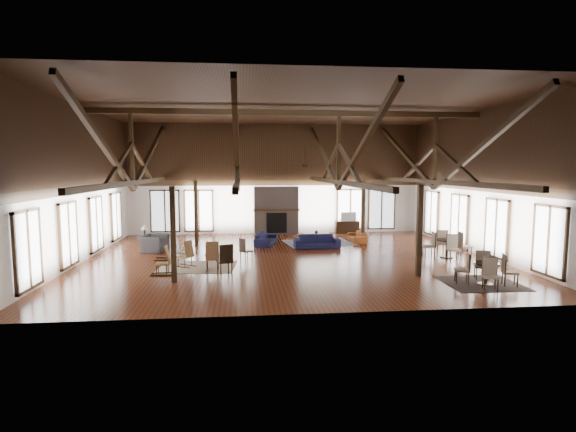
{
  "coord_description": "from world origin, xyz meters",
  "views": [
    {
      "loc": [
        -1.82,
        -17.72,
        3.6
      ],
      "look_at": [
        0.08,
        1.0,
        1.59
      ],
      "focal_mm": 28.0,
      "sensor_mm": 36.0,
      "label": 1
    }
  ],
  "objects": [
    {
      "name": "fireplace",
      "position": [
        0.0,
        6.67,
        1.29
      ],
      "size": [
        2.5,
        0.69,
        2.6
      ],
      "color": "#736158",
      "rests_on": "floor"
    },
    {
      "name": "sofa_orange",
      "position": [
        3.79,
        3.75,
        0.24
      ],
      "size": [
        1.67,
        0.69,
        0.48
      ],
      "primitive_type": "imported",
      "rotation": [
        0.0,
        0.0,
        -1.6
      ],
      "color": "#9C4D1E",
      "rests_on": "floor"
    },
    {
      "name": "sofa_navy_front",
      "position": [
        1.51,
        2.14,
        0.3
      ],
      "size": [
        2.07,
        0.83,
        0.6
      ],
      "primitive_type": "imported",
      "rotation": [
        0.0,
        0.0,
        0.01
      ],
      "color": "#121333",
      "rests_on": "floor"
    },
    {
      "name": "coffee_table",
      "position": [
        1.7,
        3.44,
        0.42
      ],
      "size": [
        1.26,
        0.66,
        0.48
      ],
      "rotation": [
        0.0,
        0.0,
        -0.03
      ],
      "color": "brown",
      "rests_on": "floor"
    },
    {
      "name": "ceiling",
      "position": [
        0.0,
        0.0,
        6.0
      ],
      "size": [
        16.0,
        14.0,
        0.02
      ],
      "primitive_type": "cube",
      "color": "black",
      "rests_on": "wall_back"
    },
    {
      "name": "rocking_chair_c",
      "position": [
        -4.46,
        -2.44,
        0.47
      ],
      "size": [
        0.78,
        0.44,
        1.0
      ],
      "rotation": [
        0.0,
        0.0,
        1.58
      ],
      "color": "olive",
      "rests_on": "floor"
    },
    {
      "name": "rug_navy",
      "position": [
        1.82,
        3.55,
        0.01
      ],
      "size": [
        3.48,
        2.81,
        0.01
      ],
      "primitive_type": "cube",
      "rotation": [
        0.0,
        0.0,
        0.15
      ],
      "color": "#17163F",
      "rests_on": "floor"
    },
    {
      "name": "cup_far",
      "position": [
        6.39,
        -0.55,
        0.79
      ],
      "size": [
        0.17,
        0.17,
        0.1
      ],
      "primitive_type": "imported",
      "rotation": [
        0.0,
        0.0,
        -0.42
      ],
      "color": "#B2B2B2",
      "rests_on": "cafe_table_far"
    },
    {
      "name": "rocking_chair_b",
      "position": [
        -2.9,
        -1.98,
        0.49
      ],
      "size": [
        0.47,
        0.82,
        1.05
      ],
      "rotation": [
        0.0,
        0.0,
        0.01
      ],
      "color": "olive",
      "rests_on": "floor"
    },
    {
      "name": "floor",
      "position": [
        0.0,
        0.0,
        0.0
      ],
      "size": [
        16.0,
        16.0,
        0.0
      ],
      "primitive_type": "plane",
      "color": "maroon",
      "rests_on": "ground"
    },
    {
      "name": "rocking_chair_a",
      "position": [
        -3.88,
        -1.28,
        0.46
      ],
      "size": [
        0.86,
        0.77,
        0.98
      ],
      "rotation": [
        0.0,
        0.0,
        0.96
      ],
      "color": "olive",
      "rests_on": "floor"
    },
    {
      "name": "television",
      "position": [
        4.03,
        6.75,
        0.91
      ],
      "size": [
        0.89,
        0.22,
        0.51
      ],
      "primitive_type": "imported",
      "rotation": [
        0.0,
        0.0,
        0.12
      ],
      "color": "#B2B2B2",
      "rests_on": "tv_console"
    },
    {
      "name": "tv_console",
      "position": [
        3.98,
        6.75,
        0.33
      ],
      "size": [
        1.31,
        0.49,
        0.66
      ],
      "primitive_type": "cube",
      "color": "black",
      "rests_on": "floor"
    },
    {
      "name": "ceiling_fan",
      "position": [
        0.5,
        -1.0,
        3.73
      ],
      "size": [
        1.6,
        1.6,
        0.75
      ],
      "color": "black",
      "rests_on": "roof_truss"
    },
    {
      "name": "wall_front",
      "position": [
        0.0,
        -7.0,
        3.0
      ],
      "size": [
        16.0,
        0.02,
        6.0
      ],
      "primitive_type": "cube",
      "color": "white",
      "rests_on": "floor"
    },
    {
      "name": "vase",
      "position": [
        1.69,
        3.38,
        0.57
      ],
      "size": [
        0.21,
        0.21,
        0.18
      ],
      "primitive_type": "imported",
      "rotation": [
        0.0,
        0.0,
        -0.23
      ],
      "color": "#B2B2B2",
      "rests_on": "coffee_table"
    },
    {
      "name": "rug_dark",
      "position": [
        5.62,
        -4.61,
        0.01
      ],
      "size": [
        2.33,
        2.12,
        0.01
      ],
      "primitive_type": "cube",
      "rotation": [
        0.0,
        0.0,
        -0.01
      ],
      "color": "black",
      "rests_on": "floor"
    },
    {
      "name": "post_grid",
      "position": [
        0.0,
        0.0,
        1.52
      ],
      "size": [
        8.16,
        7.16,
        3.05
      ],
      "color": "#311F0D",
      "rests_on": "floor"
    },
    {
      "name": "cup_near",
      "position": [
        5.7,
        -4.76,
        0.75
      ],
      "size": [
        0.17,
        0.17,
        0.11
      ],
      "primitive_type": "imported",
      "rotation": [
        0.0,
        0.0,
        -0.32
      ],
      "color": "#B2B2B2",
      "rests_on": "cafe_table_near"
    },
    {
      "name": "wall_left",
      "position": [
        -8.0,
        0.0,
        3.0
      ],
      "size": [
        0.02,
        14.0,
        6.0
      ],
      "primitive_type": "cube",
      "color": "white",
      "rests_on": "floor"
    },
    {
      "name": "rug_tan",
      "position": [
        -3.49,
        -1.33,
        0.01
      ],
      "size": [
        2.87,
        2.34,
        0.01
      ],
      "primitive_type": "cube",
      "rotation": [
        0.0,
        0.0,
        -0.08
      ],
      "color": "tan",
      "rests_on": "floor"
    },
    {
      "name": "side_chair_a",
      "position": [
        -1.78,
        -0.61,
        0.54
      ],
      "size": [
        0.55,
        0.55,
        0.93
      ],
      "rotation": [
        0.0,
        0.0,
        -0.97
      ],
      "color": "black",
      "rests_on": "floor"
    },
    {
      "name": "wall_right",
      "position": [
        8.0,
        0.0,
        3.0
      ],
      "size": [
        0.02,
        14.0,
        6.0
      ],
      "primitive_type": "cube",
      "color": "white",
      "rests_on": "floor"
    },
    {
      "name": "cafe_table_near",
      "position": [
        5.66,
        -4.77,
        0.48
      ],
      "size": [
        1.88,
        1.88,
        0.96
      ],
      "rotation": [
        0.0,
        0.0,
        -0.33
      ],
      "color": "black",
      "rests_on": "floor"
    },
    {
      "name": "sofa_navy_left",
      "position": [
        -0.74,
        3.28,
        0.27
      ],
      "size": [
        2.0,
        1.21,
        0.55
      ],
      "primitive_type": "imported",
      "rotation": [
        0.0,
        0.0,
        1.29
      ],
      "color": "black",
      "rests_on": "floor"
    },
    {
      "name": "side_table_lamp",
      "position": [
        -6.27,
        2.99,
        0.41
      ],
      "size": [
        0.42,
        0.42,
        1.08
      ],
      "color": "black",
      "rests_on": "floor"
    },
    {
      "name": "armchair",
      "position": [
        -5.67,
        1.97,
        0.37
      ],
      "size": [
        1.34,
        1.23,
        0.73
      ],
      "primitive_type": "imported",
      "rotation": [
        0.0,
        0.0,
        1.32
      ],
      "color": "#2D2D2F",
      "rests_on": "floor"
    },
    {
      "name": "roof_truss",
      "position": [
        0.0,
        0.0,
        4.03
      ],
      "size": [
        15.6,
        14.07,
        3.14
      ],
      "color": "#311F0D",
      "rests_on": "wall_back"
    },
    {
      "name": "wall_back",
      "position": [
        0.0,
        7.0,
        3.0
      ],
      "size": [
        16.0,
        0.02,
        6.0
      ],
      "primitive_type": "cube",
      "color": "white",
      "rests_on": "floor"
    },
    {
      "name": "side_chair_b",
      "position": [
        -2.41,
        -2.95,
        0.64
      ],
      "size": [
        0.6,
        0.6,
        1.11
      ],
      "rotation": [
        0.0,
        0.0,
        0.34
      ],
      "color": "black",
      "rests_on": "floor"
    },
    {
      "name": "cafe_table_far",
      "position": [
        6.38,
        -0.57,
        0.51
      ],
      "size": [
        1.98,
        1.98,
        1.02
      ],
      "rotation": [
        0.0,
        0.0,
        -0.09
      ],
      "color": "black",
      "rests_on": "floor"
    }
  ]
}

